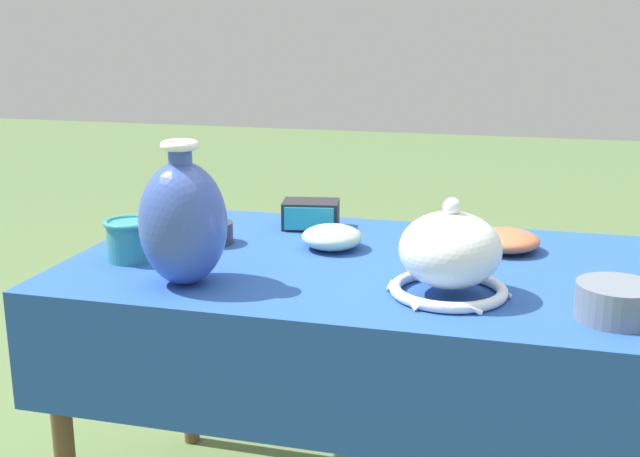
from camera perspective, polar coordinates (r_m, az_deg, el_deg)
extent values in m
cylinder|color=brown|center=(1.83, -17.73, -14.65)|extent=(0.04, 0.04, 0.66)
cylinder|color=brown|center=(2.33, -9.40, -7.61)|extent=(0.04, 0.04, 0.66)
cylinder|color=brown|center=(2.15, 20.36, -10.26)|extent=(0.04, 0.04, 0.66)
cube|color=brown|center=(1.75, 3.25, -3.00)|extent=(1.25, 0.73, 0.03)
cube|color=#234C9E|center=(1.75, 3.26, -2.44)|extent=(1.27, 0.75, 0.01)
cube|color=#234C9E|center=(1.45, 0.07, -11.31)|extent=(1.27, 0.01, 0.25)
ellipsoid|color=#3851A8|center=(1.59, -9.71, 0.36)|extent=(0.17, 0.17, 0.25)
cylinder|color=#3851A8|center=(1.57, -9.93, 5.18)|extent=(0.05, 0.05, 0.04)
torus|color=white|center=(1.56, -9.96, 5.86)|extent=(0.08, 0.08, 0.02)
torus|color=white|center=(1.55, 9.12, -4.31)|extent=(0.23, 0.23, 0.02)
ellipsoid|color=white|center=(1.53, 9.24, -1.49)|extent=(0.19, 0.19, 0.14)
sphere|color=white|center=(1.51, 9.37, 1.54)|extent=(0.03, 0.03, 0.03)
cone|color=white|center=(1.55, 13.28, -4.60)|extent=(0.01, 0.03, 0.03)
cone|color=white|center=(1.64, 11.44, -3.37)|extent=(0.03, 0.03, 0.03)
cone|color=white|center=(1.65, 7.54, -3.09)|extent=(0.03, 0.03, 0.03)
cone|color=white|center=(1.57, 5.02, -4.00)|extent=(0.01, 0.03, 0.03)
cone|color=white|center=(1.47, 6.52, -5.35)|extent=(0.03, 0.03, 0.03)
cone|color=white|center=(1.46, 10.92, -5.68)|extent=(0.03, 0.03, 0.03)
cube|color=#232328|center=(2.02, -0.65, 1.02)|extent=(0.15, 0.11, 0.07)
cube|color=teal|center=(1.97, -0.79, 0.68)|extent=(0.12, 0.03, 0.06)
ellipsoid|color=#A8CCB7|center=(1.83, 0.86, -0.61)|extent=(0.14, 0.14, 0.06)
cylinder|color=teal|center=(1.79, -13.33, -0.89)|extent=(0.10, 0.10, 0.09)
torus|color=teal|center=(1.78, -13.41, 0.43)|extent=(0.11, 0.11, 0.01)
cylinder|color=#2D2D33|center=(1.90, -7.72, -0.31)|extent=(0.10, 0.10, 0.05)
ellipsoid|color=#BC6642|center=(1.87, 13.02, -0.82)|extent=(0.16, 0.16, 0.05)
cylinder|color=slate|center=(1.50, 20.37, -4.91)|extent=(0.14, 0.14, 0.06)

